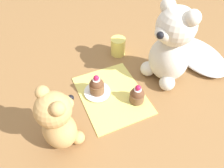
# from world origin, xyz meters

# --- Properties ---
(ground_plane) EXTENTS (4.00, 4.00, 0.00)m
(ground_plane) POSITION_xyz_m (0.00, 0.00, 0.00)
(ground_plane) COLOR olive
(knitted_placemat) EXTENTS (0.26, 0.20, 0.01)m
(knitted_placemat) POSITION_xyz_m (0.00, 0.00, 0.00)
(knitted_placemat) COLOR #E0D166
(knitted_placemat) RESTS_ON ground_plane
(tulle_cloth) EXTENTS (0.26, 0.16, 0.04)m
(tulle_cloth) POSITION_xyz_m (-0.03, 0.38, 0.02)
(tulle_cloth) COLOR silver
(tulle_cloth) RESTS_ON ground_plane
(teddy_bear_cream) EXTENTS (0.17, 0.16, 0.28)m
(teddy_bear_cream) POSITION_xyz_m (-0.01, 0.21, 0.13)
(teddy_bear_cream) COLOR silver
(teddy_bear_cream) RESTS_ON ground_plane
(teddy_bear_tan) EXTENTS (0.12, 0.12, 0.20)m
(teddy_bear_tan) POSITION_xyz_m (0.09, -0.19, 0.10)
(teddy_bear_tan) COLOR tan
(teddy_bear_tan) RESTS_ON ground_plane
(cupcake_near_cream_bear) EXTENTS (0.05, 0.05, 0.07)m
(cupcake_near_cream_bear) POSITION_xyz_m (0.06, 0.06, 0.03)
(cupcake_near_cream_bear) COLOR brown
(cupcake_near_cream_bear) RESTS_ON knitted_placemat
(saucer_plate) EXTENTS (0.09, 0.09, 0.01)m
(saucer_plate) POSITION_xyz_m (-0.03, -0.04, 0.01)
(saucer_plate) COLOR white
(saucer_plate) RESTS_ON knitted_placemat
(cupcake_near_tan_bear) EXTENTS (0.05, 0.05, 0.07)m
(cupcake_near_tan_bear) POSITION_xyz_m (-0.03, -0.04, 0.04)
(cupcake_near_tan_bear) COLOR brown
(cupcake_near_tan_bear) RESTS_ON saucer_plate
(juice_glass) EXTENTS (0.06, 0.06, 0.07)m
(juice_glass) POSITION_xyz_m (-0.19, 0.11, 0.04)
(juice_glass) COLOR #EADB66
(juice_glass) RESTS_ON ground_plane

